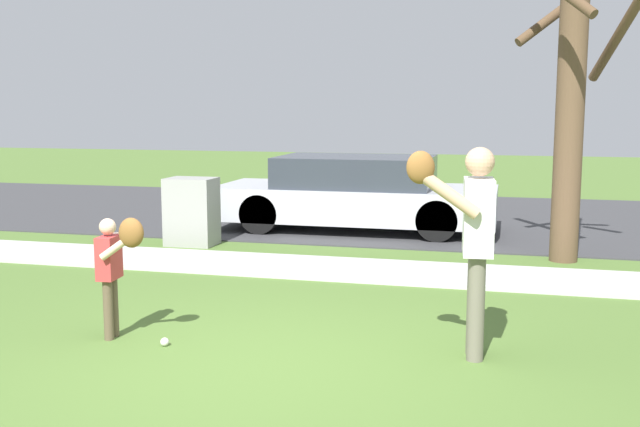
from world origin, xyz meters
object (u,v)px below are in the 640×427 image
(baseball, at_px, (165,342))
(street_tree_near, at_px, (572,80))
(parked_sedan_silver, at_px, (356,194))
(utility_cabinet, at_px, (192,212))
(person_adult, at_px, (473,230))
(person_child, at_px, (115,260))

(baseball, distance_m, street_tree_near, 6.33)
(baseball, height_order, parked_sedan_silver, parked_sedan_silver)
(baseball, bearing_deg, parked_sedan_silver, 86.56)
(utility_cabinet, bearing_deg, person_adult, -43.95)
(person_child, distance_m, baseball, 0.84)
(person_adult, height_order, person_child, person_adult)
(person_child, xyz_separation_m, utility_cabinet, (-1.24, 4.45, -0.22))
(person_adult, distance_m, parked_sedan_silver, 6.45)
(baseball, xyz_separation_m, parked_sedan_silver, (0.39, 6.40, 0.58))
(baseball, height_order, utility_cabinet, utility_cabinet)
(person_adult, height_order, street_tree_near, street_tree_near)
(person_adult, relative_size, utility_cabinet, 1.72)
(person_child, distance_m, parked_sedan_silver, 6.39)
(person_adult, bearing_deg, street_tree_near, -108.41)
(person_child, distance_m, utility_cabinet, 4.62)
(person_adult, relative_size, person_child, 1.55)
(utility_cabinet, distance_m, street_tree_near, 5.67)
(baseball, relative_size, street_tree_near, 0.02)
(utility_cabinet, bearing_deg, person_child, -74.37)
(person_child, bearing_deg, person_adult, 0.35)
(person_adult, xyz_separation_m, street_tree_near, (1.02, 4.28, 1.34))
(person_adult, bearing_deg, parked_sedan_silver, -75.04)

